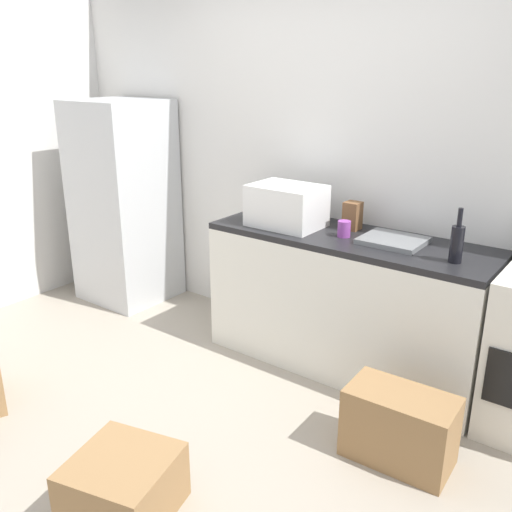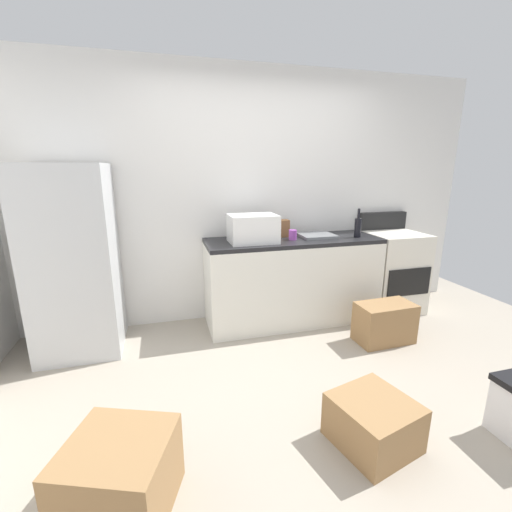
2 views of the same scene
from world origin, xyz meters
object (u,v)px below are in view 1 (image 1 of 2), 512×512
Objects in this scene: coffee_mug at (344,229)px; microwave at (287,206)px; refrigerator at (124,202)px; cardboard_box_large at (123,486)px; knife_block at (352,216)px; cardboard_box_small at (399,427)px; wine_bottle at (457,243)px.

microwave is at bearing -178.71° from coffee_mug.
cardboard_box_large is (1.90, -1.70, -0.68)m from refrigerator.
coffee_mug is 0.56× the size of knife_block.
cardboard_box_large is (-0.13, -1.71, -0.81)m from coffee_mug.
knife_block is at bearing 132.09° from cardboard_box_small.
microwave reaches higher than knife_block.
cardboard_box_small is (0.73, -0.81, -0.80)m from knife_block.
microwave is 0.43m from coffee_mug.
cardboard_box_large is at bearing -116.75° from wine_bottle.
refrigerator reaches higher than wine_bottle.
coffee_mug is 0.18m from knife_block.
knife_block is at bearing 25.39° from microwave.
cardboard_box_small is at bearing -90.22° from wine_bottle.
refrigerator is 2.01m from knife_block.
refrigerator is 3.80× the size of cardboard_box_large.
microwave reaches higher than coffee_mug.
coffee_mug is (0.42, 0.01, -0.09)m from microwave.
cardboard_box_large is 0.82× the size of cardboard_box_small.
wine_bottle reaches higher than cardboard_box_small.
coffee_mug is 1.90m from cardboard_box_large.
refrigerator is 9.15× the size of knife_block.
coffee_mug is 0.23× the size of cardboard_box_large.
knife_block is (-0.74, 0.23, -0.02)m from wine_bottle.
wine_bottle is 1.01m from cardboard_box_small.
refrigerator reaches higher than cardboard_box_small.
wine_bottle is 2.04m from cardboard_box_large.
refrigerator is 2.87m from cardboard_box_small.
knife_block is at bearing 87.07° from cardboard_box_large.
cardboard_box_large is at bearing -41.88° from refrigerator.
cardboard_box_large is (-0.10, -1.88, -0.85)m from knife_block.
refrigerator is 2.03m from coffee_mug.
microwave is at bearing 99.62° from cardboard_box_large.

